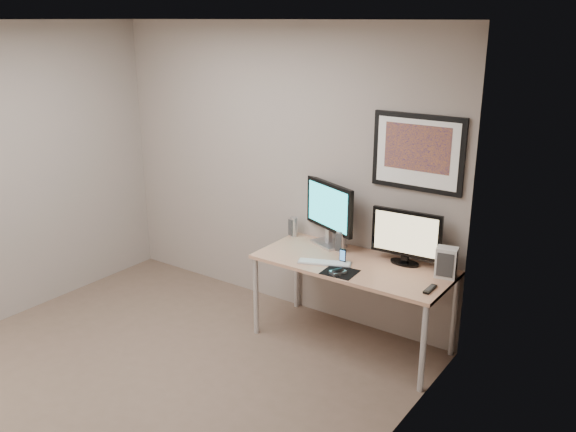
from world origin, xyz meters
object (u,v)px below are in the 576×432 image
object	(u,v)px
speaker_left	(294,227)
keyboard	(325,263)
monitor_tv	(406,236)
speaker_right	(341,241)
fan_unit	(446,262)
framed_art	(418,153)
desk	(353,270)
phone_dock	(343,256)
monitor_large	(329,211)

from	to	relation	value
speaker_left	keyboard	distance (m)	0.70
monitor_tv	speaker_right	size ratio (longest dim) A/B	3.06
speaker_right	keyboard	world-z (taller)	speaker_right
keyboard	fan_unit	xyz separation A→B (m)	(0.90, 0.30, 0.11)
framed_art	speaker_left	xyz separation A→B (m)	(-1.10, -0.08, -0.80)
framed_art	desk	bearing A→B (deg)	-136.54
framed_art	fan_unit	size ratio (longest dim) A/B	3.15
phone_dock	speaker_right	bearing A→B (deg)	124.36
speaker_right	speaker_left	bearing A→B (deg)	165.24
desk	phone_dock	world-z (taller)	phone_dock
framed_art	phone_dock	xyz separation A→B (m)	(-0.42, -0.38, -0.83)
speaker_left	fan_unit	distance (m)	1.47
monitor_tv	framed_art	bearing A→B (deg)	85.33
phone_dock	keyboard	distance (m)	0.16
monitor_tv	keyboard	bearing A→B (deg)	-150.20
monitor_tv	speaker_right	world-z (taller)	monitor_tv
desk	keyboard	xyz separation A→B (m)	(-0.18, -0.14, 0.07)
monitor_tv	monitor_large	bearing A→B (deg)	173.99
desk	fan_unit	world-z (taller)	fan_unit
fan_unit	keyboard	bearing A→B (deg)	-172.67
monitor_large	phone_dock	xyz separation A→B (m)	(0.31, -0.29, -0.25)
desk	phone_dock	xyz separation A→B (m)	(-0.07, -0.05, 0.13)
framed_art	phone_dock	bearing A→B (deg)	-137.37
speaker_right	phone_dock	distance (m)	0.26
framed_art	keyboard	distance (m)	1.14
framed_art	phone_dock	distance (m)	1.01
keyboard	speaker_right	bearing A→B (deg)	72.83
fan_unit	speaker_left	bearing A→B (deg)	165.31
framed_art	phone_dock	size ratio (longest dim) A/B	6.08
phone_dock	keyboard	bearing A→B (deg)	-142.63
framed_art	speaker_right	size ratio (longest dim) A/B	4.01
desk	framed_art	xyz separation A→B (m)	(0.35, 0.33, 0.96)
desk	keyboard	size ratio (longest dim) A/B	3.74
monitor_large	keyboard	distance (m)	0.52
desk	speaker_right	world-z (taller)	speaker_right
phone_dock	speaker_left	bearing A→B (deg)	156.24
desk	framed_art	size ratio (longest dim) A/B	2.13
monitor_tv	speaker_left	bearing A→B (deg)	174.27
keyboard	speaker_left	bearing A→B (deg)	122.91
monitor_large	desk	bearing A→B (deg)	-9.63
speaker_left	keyboard	size ratio (longest dim) A/B	0.41
monitor_tv	fan_unit	size ratio (longest dim) A/B	2.40
monitor_large	speaker_left	world-z (taller)	monitor_large
speaker_right	keyboard	distance (m)	0.31
monitor_tv	speaker_left	size ratio (longest dim) A/B	3.23
monitor_tv	fan_unit	bearing A→B (deg)	-12.84
speaker_left	framed_art	bearing A→B (deg)	22.67
keyboard	monitor_large	bearing A→B (deg)	94.37
speaker_left	phone_dock	size ratio (longest dim) A/B	1.43
desk	monitor_large	bearing A→B (deg)	147.67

